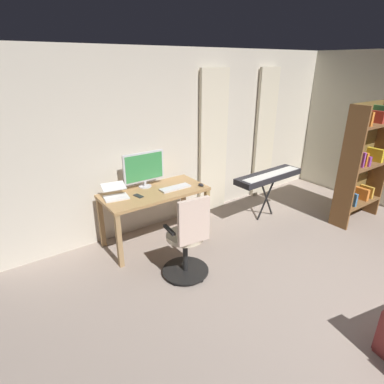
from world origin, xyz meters
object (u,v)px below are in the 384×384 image
(computer_mouse, at_px, (201,185))
(cell_phone_face_up, at_px, (138,196))
(laptop, at_px, (115,193))
(desk, at_px, (155,198))
(office_chair, at_px, (188,241))
(computer_keyboard, at_px, (175,188))
(piano_keyboard, at_px, (269,177))
(bookshelf, at_px, (361,163))
(computer_monitor, at_px, (144,168))

(computer_mouse, xyz_separation_m, cell_phone_face_up, (0.88, -0.18, -0.01))
(laptop, xyz_separation_m, cell_phone_face_up, (-0.25, 0.15, -0.05))
(desk, distance_m, cell_phone_face_up, 0.28)
(computer_mouse, bearing_deg, desk, -18.79)
(office_chair, bearing_deg, laptop, 117.02)
(computer_keyboard, relative_size, computer_mouse, 4.39)
(computer_keyboard, bearing_deg, piano_keyboard, 168.70)
(desk, distance_m, computer_keyboard, 0.31)
(computer_mouse, distance_m, piano_keyboard, 1.21)
(laptop, height_order, computer_mouse, laptop)
(laptop, bearing_deg, computer_mouse, 173.54)
(office_chair, xyz_separation_m, cell_phone_face_up, (0.15, -0.91, 0.28))
(laptop, height_order, piano_keyboard, laptop)
(laptop, height_order, cell_phone_face_up, laptop)
(bookshelf, bearing_deg, computer_mouse, -23.59)
(laptop, height_order, bookshelf, bookshelf)
(computer_mouse, bearing_deg, computer_keyboard, -19.46)
(desk, xyz_separation_m, computer_keyboard, (-0.28, 0.09, 0.11))
(office_chair, distance_m, computer_keyboard, 0.98)
(computer_monitor, xyz_separation_m, laptop, (0.48, 0.11, -0.22))
(computer_monitor, height_order, computer_keyboard, computer_monitor)
(piano_keyboard, bearing_deg, bookshelf, 141.52)
(office_chair, height_order, piano_keyboard, office_chair)
(laptop, bearing_deg, bookshelf, 168.24)
(computer_mouse, bearing_deg, bookshelf, 156.41)
(cell_phone_face_up, bearing_deg, computer_mouse, 157.93)
(desk, bearing_deg, laptop, -12.01)
(computer_mouse, bearing_deg, cell_phone_face_up, -11.27)
(computer_mouse, relative_size, bookshelf, 0.05)
(laptop, distance_m, piano_keyboard, 2.39)
(computer_keyboard, bearing_deg, computer_mouse, 160.54)
(computer_monitor, xyz_separation_m, computer_mouse, (-0.65, 0.44, -0.25))
(computer_keyboard, distance_m, cell_phone_face_up, 0.54)
(office_chair, height_order, cell_phone_face_up, office_chair)
(computer_monitor, bearing_deg, bookshelf, 154.02)
(office_chair, relative_size, piano_keyboard, 0.85)
(bookshelf, bearing_deg, computer_keyboard, -23.06)
(desk, distance_m, bookshelf, 3.20)
(desk, relative_size, computer_mouse, 14.24)
(office_chair, distance_m, computer_mouse, 1.08)
(cell_phone_face_up, height_order, piano_keyboard, cell_phone_face_up)
(bookshelf, bearing_deg, office_chair, -5.22)
(computer_mouse, bearing_deg, office_chair, 45.04)
(computer_keyboard, bearing_deg, laptop, -14.14)
(cell_phone_face_up, relative_size, bookshelf, 0.08)
(computer_mouse, xyz_separation_m, bookshelf, (-2.32, 1.01, 0.15))
(computer_monitor, bearing_deg, desk, 96.04)
(computer_mouse, xyz_separation_m, piano_keyboard, (-1.19, 0.18, -0.08))
(computer_keyboard, bearing_deg, bookshelf, 156.94)
(office_chair, xyz_separation_m, bookshelf, (-3.05, 0.28, 0.45))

